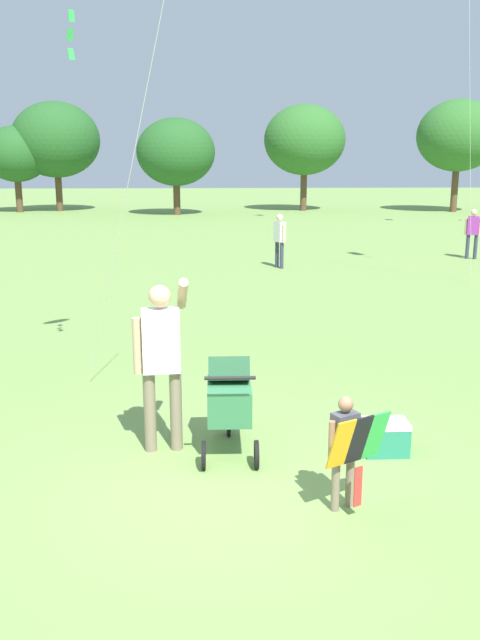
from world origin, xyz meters
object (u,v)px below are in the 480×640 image
at_px(child_with_butterfly_kite, 347,443).
at_px(person_sitting_far, 280,236).
at_px(stroller, 229,396).
at_px(person_red_shirt, 473,230).
at_px(person_adult_flyer, 161,353).
at_px(cooler_box, 385,437).

bearing_deg(child_with_butterfly_kite, person_sitting_far, 86.60).
xyz_separation_m(stroller, person_red_shirt, (7.63, 13.14, 0.26)).
relative_size(person_adult_flyer, stroller, 1.69).
relative_size(stroller, cooler_box, 2.41).
bearing_deg(person_sitting_far, child_with_butterfly_kite, -93.40).
relative_size(child_with_butterfly_kite, person_red_shirt, 0.70).
distance_m(person_adult_flyer, person_sitting_far, 11.91).
xyz_separation_m(child_with_butterfly_kite, person_sitting_far, (0.77, 12.98, 0.25)).
height_order(person_adult_flyer, cooler_box, person_adult_flyer).
bearing_deg(person_adult_flyer, child_with_butterfly_kite, -38.67).
height_order(child_with_butterfly_kite, person_adult_flyer, person_adult_flyer).
height_order(person_adult_flyer, person_red_shirt, person_adult_flyer).
bearing_deg(person_sitting_far, person_adult_flyer, -101.70).
relative_size(person_adult_flyer, person_red_shirt, 1.25).
distance_m(child_with_butterfly_kite, cooler_box, 1.37).
height_order(stroller, person_red_shirt, person_red_shirt).
bearing_deg(person_adult_flyer, person_sitting_far, 78.30).
bearing_deg(stroller, person_red_shirt, 59.86).
distance_m(person_adult_flyer, stroller, 0.82).
bearing_deg(person_adult_flyer, stroller, -5.78).
relative_size(child_with_butterfly_kite, cooler_box, 2.29).
height_order(person_sitting_far, cooler_box, person_sitting_far).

